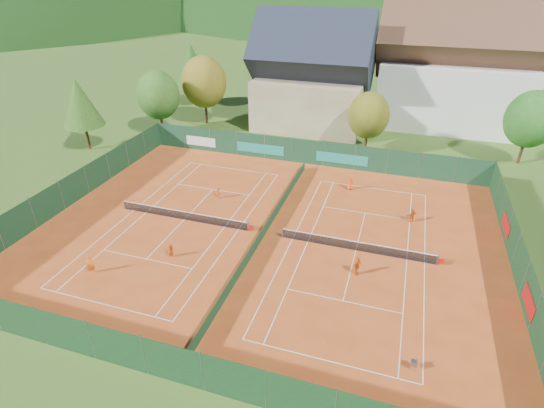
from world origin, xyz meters
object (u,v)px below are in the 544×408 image
(player_right_far_a, at_px, (350,183))
(hotel_block_a, at_px, (455,74))
(player_left_near, at_px, (91,265))
(player_left_far, at_px, (219,193))
(player_right_far_b, at_px, (412,215))
(chalet, at_px, (312,79))
(player_left_mid, at_px, (171,251))
(player_right_near, at_px, (357,266))
(ball_hopper, at_px, (414,363))

(player_right_far_a, bearing_deg, hotel_block_a, -142.64)
(player_left_near, distance_m, player_right_far_a, 26.15)
(player_left_far, height_order, player_right_far_a, player_right_far_a)
(player_right_far_a, bearing_deg, player_right_far_b, 113.46)
(chalet, height_order, player_left_mid, chalet)
(player_left_mid, height_order, player_right_far_b, player_right_far_b)
(player_right_near, bearing_deg, ball_hopper, -119.18)
(hotel_block_a, height_order, ball_hopper, hotel_block_a)
(player_right_far_a, bearing_deg, player_left_near, 19.43)
(hotel_block_a, bearing_deg, player_left_far, -126.06)
(chalet, distance_m, ball_hopper, 44.35)
(chalet, relative_size, player_left_near, 10.45)
(hotel_block_a, distance_m, ball_hopper, 47.56)
(player_right_near, height_order, player_right_far_a, player_right_near)
(ball_hopper, height_order, player_left_mid, player_left_mid)
(chalet, relative_size, player_left_far, 13.11)
(hotel_block_a, distance_m, player_right_far_a, 27.95)
(player_left_mid, xyz_separation_m, player_right_far_a, (11.95, 16.39, 0.13))
(player_left_near, bearing_deg, player_right_near, -24.19)
(chalet, relative_size, player_right_near, 10.24)
(player_left_near, height_order, player_right_far_b, player_left_near)
(player_right_near, bearing_deg, player_left_near, 138.57)
(ball_hopper, xyz_separation_m, player_right_far_a, (-7.10, 21.81, 0.19))
(ball_hopper, distance_m, player_left_mid, 19.80)
(chalet, relative_size, player_right_far_a, 10.91)
(player_left_far, distance_m, player_right_far_b, 18.89)
(chalet, relative_size, ball_hopper, 20.25)
(hotel_block_a, bearing_deg, player_left_near, -120.89)
(chalet, relative_size, player_right_far_b, 11.86)
(player_left_far, xyz_separation_m, player_right_far_b, (18.85, 1.27, 0.07))
(player_left_near, relative_size, player_left_far, 1.26)
(player_left_near, height_order, player_left_far, player_left_near)
(ball_hopper, bearing_deg, player_right_near, 119.49)
(player_left_near, distance_m, player_left_mid, 6.08)
(chalet, xyz_separation_m, player_right_far_b, (15.21, -23.82, -5.94))
(player_right_far_a, distance_m, player_right_far_b, 7.94)
(chalet, xyz_separation_m, player_right_near, (11.46, -33.13, -5.83))
(chalet, relative_size, player_left_mid, 13.25)
(player_left_far, xyz_separation_m, player_right_far_a, (12.43, 5.94, 0.12))
(chalet, xyz_separation_m, hotel_block_a, (19.00, 6.00, 0.76))
(player_left_near, relative_size, player_right_far_a, 1.04)
(hotel_block_a, xyz_separation_m, player_left_mid, (-22.16, -41.54, -6.77))
(player_left_mid, bearing_deg, player_right_far_b, 33.36)
(player_left_mid, bearing_deg, ball_hopper, -15.08)
(player_right_far_a, bearing_deg, player_left_mid, 23.36)
(ball_hopper, relative_size, player_left_near, 0.52)
(player_right_near, bearing_deg, player_left_mid, 130.68)
(chalet, distance_m, player_left_near, 40.42)
(hotel_block_a, bearing_deg, chalet, -162.47)
(chalet, bearing_deg, player_right_far_b, -57.44)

